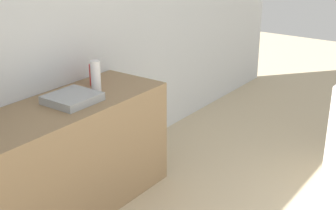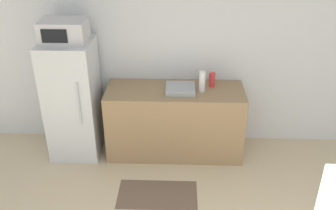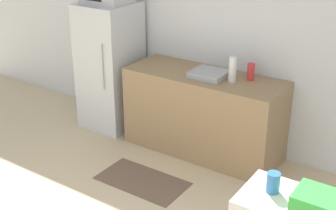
{
  "view_description": "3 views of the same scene",
  "coord_description": "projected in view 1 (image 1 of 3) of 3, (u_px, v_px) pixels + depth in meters",
  "views": [
    {
      "loc": [
        -2.11,
        0.53,
        2.07
      ],
      "look_at": [
        0.27,
        2.24,
        0.95
      ],
      "focal_mm": 50.0,
      "sensor_mm": 36.0,
      "label": 1
    },
    {
      "loc": [
        0.06,
        -1.08,
        2.84
      ],
      "look_at": [
        -0.04,
        1.91,
        1.25
      ],
      "focal_mm": 40.0,
      "sensor_mm": 36.0,
      "label": 2
    },
    {
      "loc": [
        2.22,
        -0.97,
        2.52
      ],
      "look_at": [
        0.2,
        2.03,
        0.93
      ],
      "focal_mm": 50.0,
      "sensor_mm": 36.0,
      "label": 3
    }
  ],
  "objects": [
    {
      "name": "bottle_tall",
      "position": [
        96.0,
        77.0,
        3.56
      ],
      "size": [
        0.08,
        0.08,
        0.26
      ],
      "primitive_type": "cylinder",
      "color": "silver",
      "rests_on": "counter"
    },
    {
      "name": "wall_back",
      "position": [
        25.0,
        40.0,
        3.41
      ],
      "size": [
        8.0,
        0.06,
        2.6
      ],
      "primitive_type": "cube",
      "color": "silver",
      "rests_on": "ground_plane"
    },
    {
      "name": "bottle_short",
      "position": [
        94.0,
        75.0,
        3.76
      ],
      "size": [
        0.07,
        0.07,
        0.17
      ],
      "primitive_type": "cylinder",
      "color": "red",
      "rests_on": "counter"
    },
    {
      "name": "counter",
      "position": [
        68.0,
        158.0,
        3.53
      ],
      "size": [
        1.68,
        0.63,
        0.88
      ],
      "primitive_type": "cube",
      "color": "#937551",
      "rests_on": "ground_plane"
    },
    {
      "name": "sink_basin",
      "position": [
        72.0,
        98.0,
        3.4
      ],
      "size": [
        0.35,
        0.33,
        0.06
      ],
      "primitive_type": "cube",
      "color": "#9EA3A8",
      "rests_on": "counter"
    }
  ]
}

